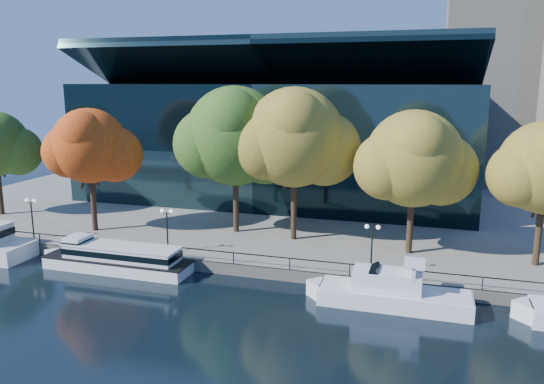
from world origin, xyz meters
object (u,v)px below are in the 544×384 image
(tree_2, at_px, (237,138))
(lamp_1, at_px, (167,220))
(tree_1, at_px, (91,148))
(lamp_2, at_px, (372,237))
(tour_boat, at_px, (114,257))
(cruiser_near, at_px, (388,291))
(lamp_0, at_px, (31,209))
(tree_3, at_px, (296,140))
(tree_4, at_px, (416,161))

(tree_2, xyz_separation_m, lamp_1, (-3.84, -8.04, -6.76))
(tree_1, xyz_separation_m, lamp_2, (29.04, -4.23, -5.75))
(tour_boat, relative_size, cruiser_near, 1.20)
(lamp_0, xyz_separation_m, lamp_2, (33.32, 0.00, 0.00))
(tour_boat, height_order, lamp_1, lamp_1)
(cruiser_near, relative_size, lamp_2, 3.04)
(cruiser_near, bearing_deg, lamp_2, 112.76)
(tree_1, distance_m, tree_3, 21.05)
(tour_boat, bearing_deg, tree_3, 37.02)
(tree_1, bearing_deg, lamp_0, -135.35)
(tour_boat, bearing_deg, cruiser_near, -1.85)
(cruiser_near, height_order, lamp_2, lamp_2)
(tree_1, height_order, lamp_2, tree_1)
(tour_boat, bearing_deg, tree_4, 20.39)
(lamp_0, relative_size, lamp_1, 1.00)
(tour_boat, relative_size, tree_4, 1.13)
(tree_3, relative_size, lamp_1, 3.69)
(lamp_1, bearing_deg, tour_boat, -137.88)
(lamp_0, height_order, lamp_2, same)
(tree_3, height_order, lamp_2, tree_3)
(tree_1, bearing_deg, tree_4, 3.21)
(lamp_0, distance_m, lamp_2, 33.32)
(tree_1, xyz_separation_m, tree_2, (14.43, 3.81, 1.00))
(tree_4, height_order, lamp_0, tree_4)
(tree_2, height_order, lamp_2, tree_2)
(tree_3, distance_m, lamp_1, 14.27)
(tree_4, xyz_separation_m, lamp_0, (-36.23, -6.02, -5.50))
(tree_4, bearing_deg, tree_3, 174.13)
(cruiser_near, xyz_separation_m, tree_1, (-30.72, 8.25, 8.63))
(tour_boat, height_order, lamp_2, lamp_2)
(tour_boat, relative_size, tree_3, 0.99)
(tree_2, xyz_separation_m, tree_3, (6.38, -0.87, 0.15))
(cruiser_near, distance_m, tree_2, 22.45)
(tree_1, relative_size, tree_2, 0.85)
(tree_2, xyz_separation_m, lamp_0, (-18.71, -8.04, -6.76))
(tree_2, bearing_deg, tree_4, -6.55)
(tree_4, bearing_deg, tree_2, 173.45)
(lamp_1, relative_size, lamp_2, 1.00)
(lamp_2, bearing_deg, lamp_0, 180.00)
(cruiser_near, height_order, lamp_0, lamp_0)
(tree_3, relative_size, lamp_2, 3.69)
(tree_1, relative_size, tree_3, 0.86)
(tree_3, height_order, lamp_1, tree_3)
(tree_2, relative_size, lamp_1, 3.71)
(tree_3, xyz_separation_m, tree_4, (11.14, -1.15, -1.40))
(tree_3, relative_size, tree_4, 1.15)
(tree_4, relative_size, lamp_0, 3.22)
(tour_boat, bearing_deg, lamp_2, 8.39)
(tour_boat, relative_size, lamp_2, 3.65)
(tour_boat, height_order, cruiser_near, cruiser_near)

